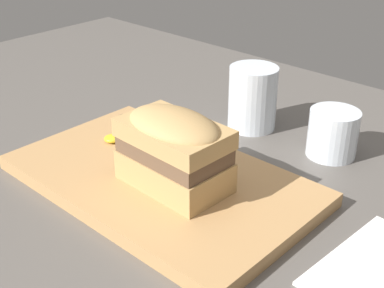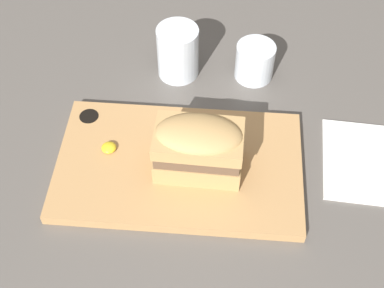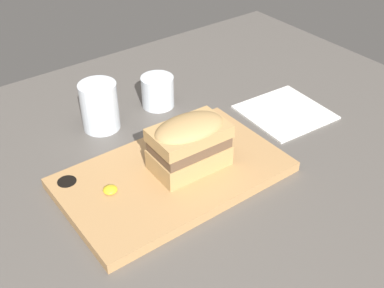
{
  "view_description": "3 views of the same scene",
  "coord_description": "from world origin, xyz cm",
  "px_view_note": "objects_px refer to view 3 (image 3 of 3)",
  "views": [
    {
      "loc": [
        46.5,
        -45.33,
        39.38
      ],
      "look_at": [
        7.38,
        -3.1,
        9.42
      ],
      "focal_mm": 50.0,
      "sensor_mm": 36.0,
      "label": 1
    },
    {
      "loc": [
        9.01,
        -54.76,
        73.51
      ],
      "look_at": [
        4.99,
        -4.74,
        9.51
      ],
      "focal_mm": 50.0,
      "sensor_mm": 36.0,
      "label": 2
    },
    {
      "loc": [
        -34.13,
        -59.4,
        58.0
      ],
      "look_at": [
        6.28,
        -5.23,
        8.84
      ],
      "focal_mm": 45.0,
      "sensor_mm": 36.0,
      "label": 3
    }
  ],
  "objects_px": {
    "serving_board": "(173,175)",
    "sandwich": "(189,142)",
    "water_glass": "(100,109)",
    "wine_glass": "(158,93)",
    "napkin": "(285,112)"
  },
  "relations": [
    {
      "from": "water_glass",
      "to": "wine_glass",
      "type": "distance_m",
      "value": 0.14
    },
    {
      "from": "sandwich",
      "to": "water_glass",
      "type": "xyz_separation_m",
      "value": [
        -0.05,
        0.23,
        -0.03
      ]
    },
    {
      "from": "sandwich",
      "to": "water_glass",
      "type": "distance_m",
      "value": 0.24
    },
    {
      "from": "serving_board",
      "to": "sandwich",
      "type": "bearing_deg",
      "value": -11.25
    },
    {
      "from": "sandwich",
      "to": "wine_glass",
      "type": "height_order",
      "value": "sandwich"
    },
    {
      "from": "napkin",
      "to": "serving_board",
      "type": "bearing_deg",
      "value": -173.57
    },
    {
      "from": "water_glass",
      "to": "wine_glass",
      "type": "xyz_separation_m",
      "value": [
        0.14,
        0.0,
        -0.01
      ]
    },
    {
      "from": "serving_board",
      "to": "napkin",
      "type": "height_order",
      "value": "serving_board"
    },
    {
      "from": "sandwich",
      "to": "napkin",
      "type": "distance_m",
      "value": 0.3
    },
    {
      "from": "sandwich",
      "to": "water_glass",
      "type": "bearing_deg",
      "value": 103.24
    },
    {
      "from": "wine_glass",
      "to": "napkin",
      "type": "height_order",
      "value": "wine_glass"
    },
    {
      "from": "water_glass",
      "to": "napkin",
      "type": "height_order",
      "value": "water_glass"
    },
    {
      "from": "sandwich",
      "to": "napkin",
      "type": "bearing_deg",
      "value": 8.4
    },
    {
      "from": "serving_board",
      "to": "wine_glass",
      "type": "distance_m",
      "value": 0.26
    },
    {
      "from": "napkin",
      "to": "sandwich",
      "type": "bearing_deg",
      "value": -171.6
    }
  ]
}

